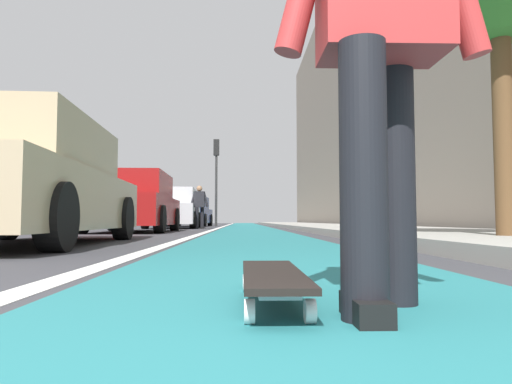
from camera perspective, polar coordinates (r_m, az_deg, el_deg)
name	(u,v)px	position (r m, az deg, el deg)	size (l,w,h in m)	color
ground_plane	(252,233)	(10.62, -0.54, -5.07)	(80.00, 80.00, 0.00)	#38383D
bike_lane_paint	(246,226)	(24.61, -1.22, -4.17)	(56.00, 1.91, 0.00)	#237075
lane_stripe_white	(222,227)	(20.63, -4.21, -4.29)	(52.00, 0.16, 0.01)	silver
sidewalk_curb	(321,226)	(18.88, 7.99, -4.15)	(52.00, 3.20, 0.13)	#9E9B93
building_facade	(356,87)	(24.23, 12.12, 12.41)	(40.00, 1.20, 13.80)	gray
skateboard	(272,277)	(1.63, 2.01, -10.37)	(0.84, 0.20, 0.11)	white
skater_person	(380,22)	(1.67, 14.96, 19.47)	(0.46, 0.72, 1.64)	black
parked_car_near	(25,185)	(6.23, -26.37, 0.77)	(4.65, 2.08, 1.48)	tan
parked_car_mid	(134,204)	(12.19, -14.71, -1.41)	(4.49, 2.02, 1.48)	maroon
parked_car_far	(174,210)	(17.81, -10.04, -2.12)	(4.55, 1.99, 1.47)	#B7B7BC
parked_car_end	(190,212)	(23.63, -8.03, -2.47)	(4.43, 2.03, 1.47)	navy
traffic_light	(216,166)	(23.44, -4.87, 3.15)	(0.33, 0.28, 4.35)	#2D2D2D
pedestrian_distant	(199,204)	(16.37, -6.93, -1.48)	(0.42, 0.66, 1.51)	black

